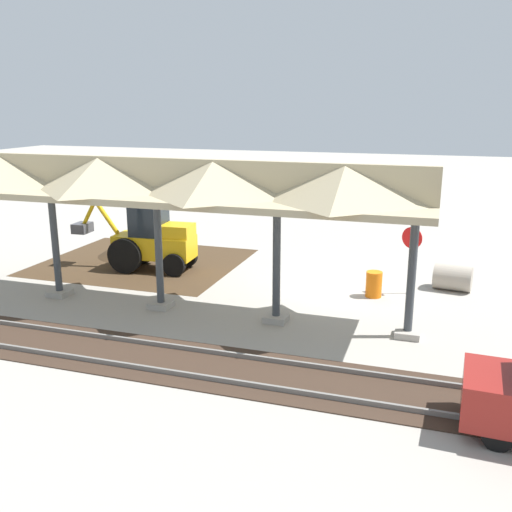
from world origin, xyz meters
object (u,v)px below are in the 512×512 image
(concrete_pipe, at_px, (453,278))
(stop_sign, at_px, (411,246))
(traffic_barrel, at_px, (374,284))
(backhoe, at_px, (151,239))

(concrete_pipe, bearing_deg, stop_sign, 31.21)
(stop_sign, xyz_separation_m, traffic_barrel, (1.14, 0.74, -1.28))
(concrete_pipe, bearing_deg, backhoe, 4.70)
(traffic_barrel, bearing_deg, backhoe, -4.36)
(stop_sign, distance_m, traffic_barrel, 1.87)
(concrete_pipe, height_order, traffic_barrel, concrete_pipe)
(stop_sign, relative_size, traffic_barrel, 2.67)
(concrete_pipe, xyz_separation_m, traffic_barrel, (2.61, 1.63, -0.01))
(backhoe, bearing_deg, concrete_pipe, -175.30)
(stop_sign, distance_m, backhoe, 10.11)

